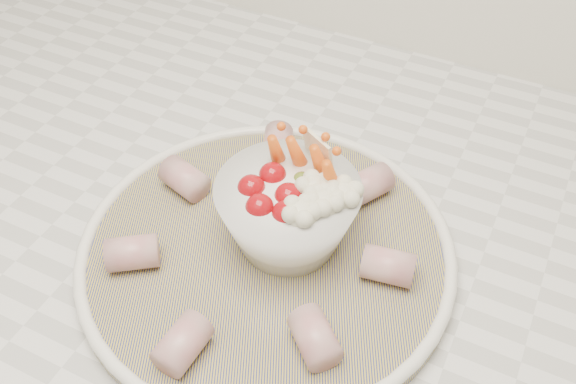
% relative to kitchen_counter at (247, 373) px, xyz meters
% --- Properties ---
extents(kitchen_counter, '(2.04, 0.62, 0.92)m').
position_rel_kitchen_counter_xyz_m(kitchen_counter, '(0.00, 0.00, 0.00)').
color(kitchen_counter, beige).
rests_on(kitchen_counter, ground).
extents(serving_platter, '(0.47, 0.47, 0.02)m').
position_rel_kitchen_counter_xyz_m(serving_platter, '(0.10, -0.10, 0.47)').
color(serving_platter, navy).
rests_on(serving_platter, kitchen_counter).
extents(veggie_bowl, '(0.13, 0.13, 0.10)m').
position_rel_kitchen_counter_xyz_m(veggie_bowl, '(0.11, -0.08, 0.51)').
color(veggie_bowl, white).
rests_on(veggie_bowl, serving_platter).
extents(cured_meat_rolls, '(0.27, 0.30, 0.03)m').
position_rel_kitchen_counter_xyz_m(cured_meat_rolls, '(0.10, -0.10, 0.49)').
color(cured_meat_rolls, '#A64B54').
rests_on(cured_meat_rolls, serving_platter).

